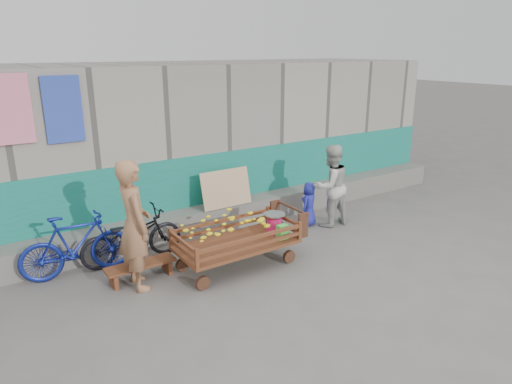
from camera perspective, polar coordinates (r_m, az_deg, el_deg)
ground at (r=6.91m, az=3.63°, el=-10.86°), size 80.00×80.00×0.00m
building_wall at (r=9.77m, az=-10.81°, el=6.51°), size 12.00×3.50×3.00m
banana_cart at (r=7.01m, az=-2.71°, el=-5.10°), size 2.03×0.93×0.86m
bench at (r=7.03m, az=-14.21°, el=-9.13°), size 1.02×0.31×0.26m
vendor_man at (r=6.56m, az=-14.97°, el=-4.02°), size 0.47×0.70×1.88m
woman at (r=8.76m, az=9.29°, el=0.77°), size 0.78×0.61×1.58m
child at (r=8.80m, az=6.65°, el=-1.50°), size 0.49×0.42×0.86m
bicycle_dark at (r=7.53m, az=-15.24°, el=-5.36°), size 1.64×0.59×0.86m
bicycle_blue at (r=7.32m, az=-21.54°, el=-6.21°), size 1.66×0.61×0.97m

